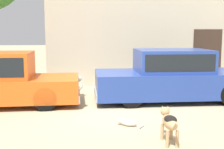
# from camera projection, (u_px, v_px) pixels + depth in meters

# --- Properties ---
(ground_plane) EXTENTS (80.00, 80.00, 0.00)m
(ground_plane) POSITION_uv_depth(u_px,v_px,m) (104.00, 110.00, 7.61)
(ground_plane) COLOR tan
(parked_sedan_second) EXTENTS (4.68, 1.76, 1.49)m
(parked_sedan_second) POSITION_uv_depth(u_px,v_px,m) (173.00, 76.00, 8.67)
(parked_sedan_second) COLOR navy
(parked_sedan_second) RESTS_ON ground_plane
(stray_dog_spotted) EXTENTS (0.25, 0.99, 0.61)m
(stray_dog_spotted) POSITION_uv_depth(u_px,v_px,m) (169.00, 121.00, 5.33)
(stray_dog_spotted) COLOR tan
(stray_dog_spotted) RESTS_ON ground_plane
(stray_cat) EXTENTS (0.56, 0.39, 0.16)m
(stray_cat) POSITION_uv_depth(u_px,v_px,m) (128.00, 123.00, 6.34)
(stray_cat) COLOR beige
(stray_cat) RESTS_ON ground_plane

